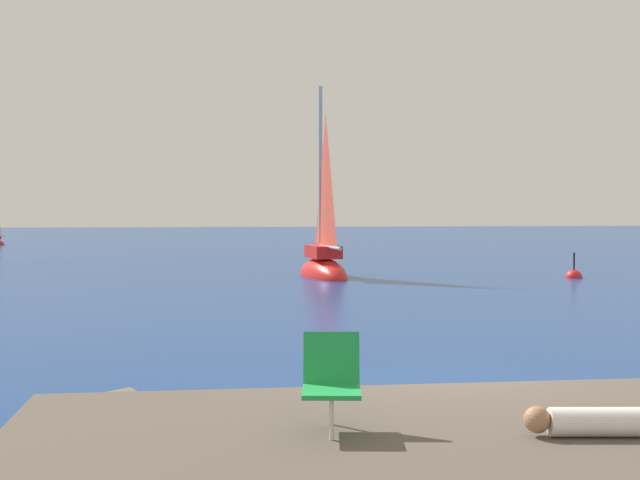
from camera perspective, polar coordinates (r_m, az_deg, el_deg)
ground_plane at (r=10.38m, az=8.34°, el=-11.43°), size 160.00×160.00×0.00m
boulder_seaward at (r=9.23m, az=13.74°, el=-13.26°), size 0.85×0.93×0.47m
boulder_inland at (r=9.34m, az=-14.90°, el=-13.08°), size 1.56×1.67×0.96m
sailboat_near at (r=28.51m, az=0.23°, el=-1.74°), size 1.92×3.93×7.15m
person_sunbather at (r=7.40m, az=19.78°, el=-11.63°), size 1.76×0.37×0.25m
beach_chair at (r=7.12m, az=0.78°, el=-9.33°), size 0.54×0.65×0.80m
marker_buoy at (r=29.37m, az=16.90°, el=-2.47°), size 0.56×0.56×1.13m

